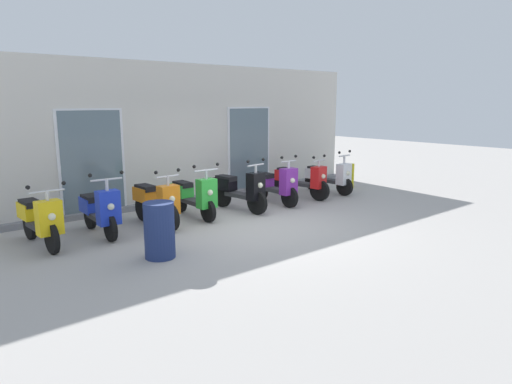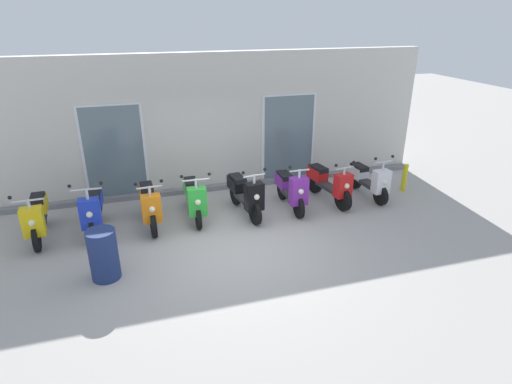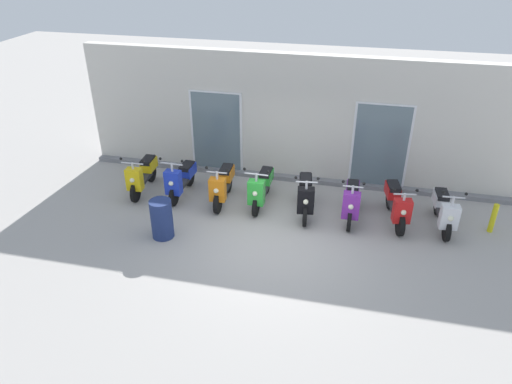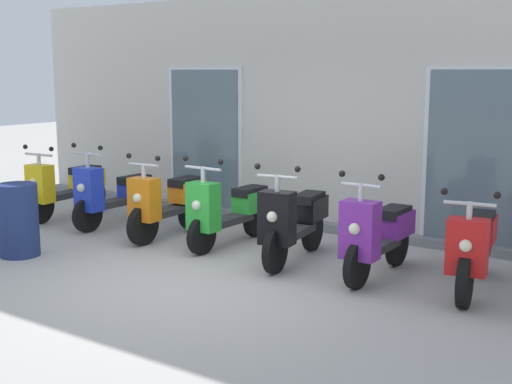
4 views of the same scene
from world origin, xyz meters
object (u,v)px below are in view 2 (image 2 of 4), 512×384
(scooter_orange, at_px, (149,204))
(scooter_purple, at_px, (291,189))
(scooter_red, at_px, (329,183))
(trash_bin, at_px, (104,255))
(curb_bollard, at_px, (404,178))
(scooter_blue, at_px, (93,210))
(scooter_yellow, at_px, (37,216))
(scooter_green, at_px, (194,197))
(scooter_black, at_px, (245,194))
(scooter_white, at_px, (368,179))

(scooter_orange, relative_size, scooter_purple, 1.01)
(scooter_orange, height_order, scooter_red, scooter_orange)
(scooter_purple, height_order, trash_bin, scooter_purple)
(curb_bollard, bearing_deg, scooter_red, -179.27)
(curb_bollard, bearing_deg, scooter_blue, -179.92)
(scooter_yellow, xyz_separation_m, scooter_red, (6.30, -0.01, -0.03))
(scooter_green, bearing_deg, scooter_yellow, -179.14)
(scooter_orange, height_order, trash_bin, scooter_orange)
(scooter_orange, xyz_separation_m, scooter_red, (4.14, 0.06, -0.02))
(scooter_orange, bearing_deg, scooter_blue, 176.04)
(scooter_blue, height_order, curb_bollard, scooter_blue)
(scooter_black, relative_size, scooter_purple, 1.05)
(scooter_black, distance_m, scooter_purple, 1.07)
(scooter_green, bearing_deg, trash_bin, -134.28)
(scooter_blue, relative_size, scooter_purple, 1.00)
(scooter_green, xyz_separation_m, curb_bollard, (5.30, -0.03, -0.13))
(scooter_black, bearing_deg, scooter_yellow, 178.20)
(scooter_yellow, height_order, scooter_purple, scooter_purple)
(scooter_black, xyz_separation_m, scooter_purple, (1.07, -0.01, -0.01))
(scooter_blue, relative_size, scooter_white, 0.99)
(scooter_black, height_order, scooter_white, scooter_black)
(scooter_black, relative_size, scooter_red, 0.97)
(scooter_blue, distance_m, scooter_orange, 1.12)
(scooter_blue, bearing_deg, scooter_purple, -2.02)
(scooter_purple, bearing_deg, scooter_green, 175.09)
(scooter_yellow, height_order, scooter_blue, scooter_blue)
(scooter_purple, xyz_separation_m, scooter_red, (1.01, 0.13, -0.02))
(scooter_green, relative_size, scooter_red, 0.97)
(scooter_black, bearing_deg, trash_bin, -150.03)
(trash_bin, height_order, curb_bollard, trash_bin)
(scooter_yellow, distance_m, scooter_green, 3.11)
(scooter_blue, distance_m, trash_bin, 1.84)
(scooter_black, bearing_deg, scooter_green, 170.79)
(scooter_purple, height_order, scooter_red, scooter_purple)
(scooter_white, xyz_separation_m, trash_bin, (-6.05, -1.79, -0.00))
(scooter_orange, bearing_deg, trash_bin, -116.35)
(scooter_green, height_order, curb_bollard, scooter_green)
(scooter_yellow, bearing_deg, scooter_orange, -1.81)
(scooter_green, relative_size, scooter_white, 1.04)
(scooter_blue, xyz_separation_m, scooter_purple, (4.24, -0.15, 0.01))
(scooter_yellow, distance_m, scooter_blue, 1.04)
(scooter_blue, xyz_separation_m, scooter_orange, (1.11, -0.08, 0.00))
(scooter_yellow, height_order, scooter_red, scooter_yellow)
(scooter_white, bearing_deg, scooter_blue, 179.64)
(scooter_yellow, distance_m, scooter_purple, 5.29)
(scooter_purple, bearing_deg, scooter_red, 7.47)
(scooter_red, bearing_deg, curb_bollard, 0.73)
(scooter_green, relative_size, trash_bin, 1.81)
(scooter_purple, distance_m, trash_bin, 4.33)
(scooter_blue, relative_size, scooter_green, 0.96)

